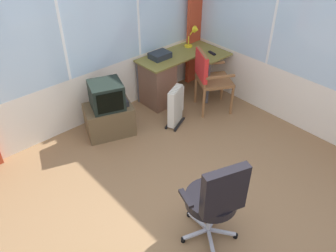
# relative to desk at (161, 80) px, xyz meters

# --- Properties ---
(ground) EXTENTS (5.73, 5.36, 0.06)m
(ground) POSITION_rel_desk_xyz_m (-1.33, -1.88, -0.42)
(ground) COLOR olive
(north_window_panel) EXTENTS (4.73, 0.07, 2.67)m
(north_window_panel) POSITION_rel_desk_xyz_m (-1.33, 0.33, 0.94)
(north_window_panel) COLOR silver
(north_window_panel) RESTS_ON ground
(east_window_panel) EXTENTS (0.07, 4.36, 2.67)m
(east_window_panel) POSITION_rel_desk_xyz_m (1.06, -1.88, 0.94)
(east_window_panel) COLOR silver
(east_window_panel) RESTS_ON ground
(curtain_corner) EXTENTS (0.35, 0.09, 2.57)m
(curtain_corner) POSITION_rel_desk_xyz_m (0.93, 0.20, 0.89)
(curtain_corner) COLOR #B93E22
(curtain_corner) RESTS_ON ground
(desk) EXTENTS (1.31, 0.84, 0.72)m
(desk) POSITION_rel_desk_xyz_m (0.00, 0.00, 0.00)
(desk) COLOR olive
(desk) RESTS_ON ground
(desk_lamp) EXTENTS (0.22, 0.19, 0.34)m
(desk_lamp) POSITION_rel_desk_xyz_m (0.76, 0.05, 0.55)
(desk_lamp) COLOR yellow
(desk_lamp) RESTS_ON desk
(tv_remote) EXTENTS (0.07, 0.16, 0.02)m
(tv_remote) POSITION_rel_desk_xyz_m (0.76, -0.35, 0.34)
(tv_remote) COLOR black
(tv_remote) RESTS_ON desk
(paper_tray) EXTENTS (0.30, 0.23, 0.09)m
(paper_tray) POSITION_rel_desk_xyz_m (0.05, 0.07, 0.37)
(paper_tray) COLOR #232A31
(paper_tray) RESTS_ON desk
(wooden_armchair) EXTENTS (0.66, 0.65, 0.96)m
(wooden_armchair) POSITION_rel_desk_xyz_m (0.38, -0.61, 0.22)
(wooden_armchair) COLOR brown
(wooden_armchair) RESTS_ON ground
(office_chair) EXTENTS (0.63, 0.59, 1.03)m
(office_chair) POSITION_rel_desk_xyz_m (-1.32, -2.31, 0.20)
(office_chair) COLOR #B7B7BF
(office_chair) RESTS_ON ground
(tv_on_stand) EXTENTS (0.75, 0.63, 0.79)m
(tv_on_stand) POSITION_rel_desk_xyz_m (-1.07, -0.14, -0.04)
(tv_on_stand) COLOR brown
(tv_on_stand) RESTS_ON ground
(space_heater) EXTENTS (0.41, 0.30, 0.59)m
(space_heater) POSITION_rel_desk_xyz_m (-0.23, -0.60, -0.09)
(space_heater) COLOR silver
(space_heater) RESTS_ON ground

